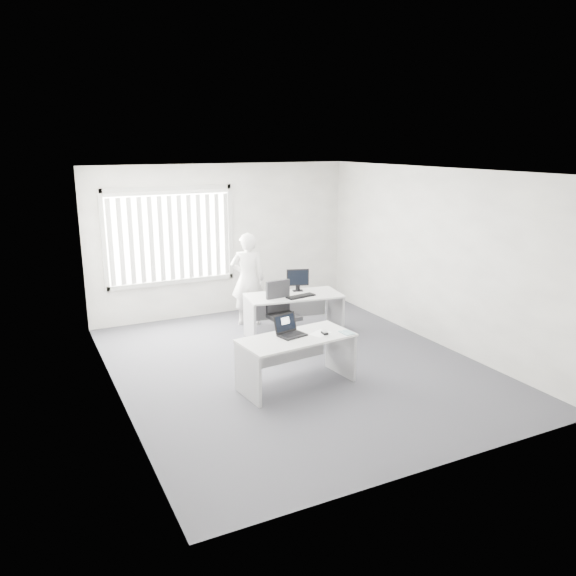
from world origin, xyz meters
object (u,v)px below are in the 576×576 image
desk_near (297,351)px  person (248,279)px  laptop (292,326)px  office_chair (283,324)px  monitor (298,280)px  desk_far (294,306)px

desk_near → person: 2.79m
desk_near → laptop: (-0.04, 0.06, 0.33)m
desk_near → office_chair: bearing=64.3°
person → monitor: bearing=153.1°
desk_far → office_chair: 0.42m
desk_near → desk_far: size_ratio=0.96×
office_chair → laptop: bearing=-116.1°
monitor → desk_near: bearing=-99.4°
desk_near → monitor: monitor is taller
person → laptop: person is taller
office_chair → person: person is taller
desk_far → person: (-0.44, 0.92, 0.31)m
desk_near → monitor: (1.05, 2.00, 0.41)m
desk_near → person: size_ratio=0.95×
desk_far → person: 1.07m
office_chair → monitor: monitor is taller
person → laptop: size_ratio=4.74×
laptop → monitor: monitor is taller
laptop → person: bearing=67.7°
laptop → monitor: bearing=48.5°
person → laptop: bearing=103.3°
office_chair → monitor: (0.48, 0.40, 0.59)m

